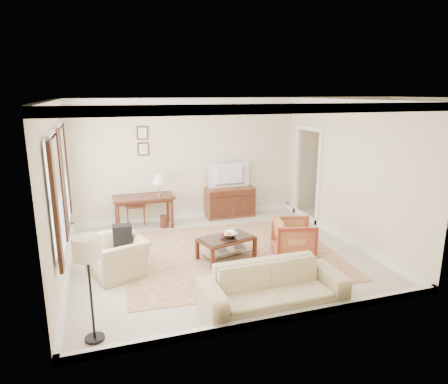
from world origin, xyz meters
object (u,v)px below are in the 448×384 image
sideboard (230,202)px  coffee_table (226,242)px  sofa (274,279)px  writing_desk (143,201)px  striped_armchair (294,236)px  club_armchair (117,250)px  tv (230,168)px

sideboard → coffee_table: bearing=-110.5°
coffee_table → sofa: bearing=-86.6°
sideboard → writing_desk: bearing=-175.3°
sideboard → coffee_table: (-0.91, -2.45, -0.05)m
striped_armchair → club_armchair: (-3.23, 0.21, 0.05)m
striped_armchair → sofa: size_ratio=0.36×
writing_desk → tv: size_ratio=1.36×
writing_desk → club_armchair: bearing=-107.8°
striped_armchair → club_armchair: bearing=102.3°
writing_desk → sideboard: 2.16m
coffee_table → sideboard: bearing=69.5°
coffee_table → club_armchair: (-1.95, -0.02, 0.11)m
writing_desk → striped_armchair: size_ratio=1.77×
club_armchair → sofa: size_ratio=0.47×
tv → striped_armchair: size_ratio=1.30×
sideboard → striped_armchair: (0.36, -2.68, 0.01)m
striped_armchair → sofa: (-1.17, -1.59, 0.03)m
tv → sofa: size_ratio=0.48×
writing_desk → coffee_table: size_ratio=1.20×
sideboard → tv: size_ratio=1.20×
striped_armchair → club_armchair: 3.24m
writing_desk → sofa: (1.33, -4.09, -0.22)m
writing_desk → tv: 2.22m
tv → club_armchair: size_ratio=1.01×
club_armchair → striped_armchair: bearing=67.9°
tv → striped_armchair: (0.36, -2.66, -0.85)m
sideboard → tv: tv is taller
sideboard → tv: (0.00, -0.02, 0.87)m
tv → striped_armchair: 2.82m
writing_desk → striped_armchair: (2.49, -2.50, -0.24)m
tv → coffee_table: bearing=69.4°
sideboard → sofa: (-0.80, -4.26, 0.04)m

